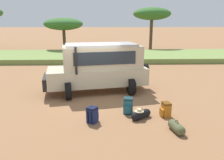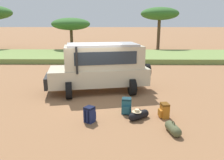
{
  "view_description": "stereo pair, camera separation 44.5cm",
  "coord_description": "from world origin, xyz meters",
  "px_view_note": "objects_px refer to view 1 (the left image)",
  "views": [
    {
      "loc": [
        0.53,
        -10.09,
        3.46
      ],
      "look_at": [
        0.84,
        -0.82,
        1.0
      ],
      "focal_mm": 35.0,
      "sensor_mm": 36.0,
      "label": 1
    },
    {
      "loc": [
        0.97,
        -10.1,
        3.46
      ],
      "look_at": [
        0.84,
        -0.82,
        1.0
      ],
      "focal_mm": 35.0,
      "sensor_mm": 36.0,
      "label": 2
    }
  ],
  "objects_px": {
    "safari_vehicle": "(99,66)",
    "acacia_tree_centre_back": "(152,14)",
    "backpack_beside_front_wheel": "(128,106)",
    "duffel_bag_low_black_case": "(141,114)",
    "backpack_cluster_center": "(92,115)",
    "backpack_near_rear_wheel": "(166,110)",
    "duffel_bag_soft_canvas": "(176,127)",
    "acacia_tree_left_mid": "(63,24)"
  },
  "relations": [
    {
      "from": "safari_vehicle",
      "to": "acacia_tree_centre_back",
      "type": "height_order",
      "value": "acacia_tree_centre_back"
    },
    {
      "from": "backpack_beside_front_wheel",
      "to": "duffel_bag_low_black_case",
      "type": "relative_size",
      "value": 0.79
    },
    {
      "from": "safari_vehicle",
      "to": "duffel_bag_low_black_case",
      "type": "height_order",
      "value": "safari_vehicle"
    },
    {
      "from": "backpack_beside_front_wheel",
      "to": "backpack_cluster_center",
      "type": "xyz_separation_m",
      "value": [
        -1.35,
        -0.77,
        -0.02
      ]
    },
    {
      "from": "acacia_tree_centre_back",
      "to": "backpack_cluster_center",
      "type": "bearing_deg",
      "value": -106.75
    },
    {
      "from": "backpack_near_rear_wheel",
      "to": "acacia_tree_centre_back",
      "type": "xyz_separation_m",
      "value": [
        3.77,
        21.23,
        4.21
      ]
    },
    {
      "from": "duffel_bag_low_black_case",
      "to": "acacia_tree_centre_back",
      "type": "height_order",
      "value": "acacia_tree_centre_back"
    },
    {
      "from": "backpack_cluster_center",
      "to": "backpack_near_rear_wheel",
      "type": "distance_m",
      "value": 2.77
    },
    {
      "from": "backpack_near_rear_wheel",
      "to": "duffel_bag_soft_canvas",
      "type": "height_order",
      "value": "backpack_near_rear_wheel"
    },
    {
      "from": "backpack_cluster_center",
      "to": "acacia_tree_left_mid",
      "type": "distance_m",
      "value": 20.3
    },
    {
      "from": "backpack_cluster_center",
      "to": "duffel_bag_low_black_case",
      "type": "distance_m",
      "value": 1.8
    },
    {
      "from": "backpack_beside_front_wheel",
      "to": "backpack_near_rear_wheel",
      "type": "distance_m",
      "value": 1.44
    },
    {
      "from": "duffel_bag_low_black_case",
      "to": "acacia_tree_left_mid",
      "type": "distance_m",
      "value": 20.53
    },
    {
      "from": "duffel_bag_low_black_case",
      "to": "backpack_beside_front_wheel",
      "type": "bearing_deg",
      "value": 129.82
    },
    {
      "from": "backpack_near_rear_wheel",
      "to": "duffel_bag_low_black_case",
      "type": "bearing_deg",
      "value": -171.46
    },
    {
      "from": "backpack_cluster_center",
      "to": "duffel_bag_soft_canvas",
      "type": "height_order",
      "value": "backpack_cluster_center"
    },
    {
      "from": "safari_vehicle",
      "to": "acacia_tree_left_mid",
      "type": "xyz_separation_m",
      "value": [
        -4.56,
        15.89,
        1.96
      ]
    },
    {
      "from": "acacia_tree_centre_back",
      "to": "backpack_near_rear_wheel",
      "type": "bearing_deg",
      "value": -100.08
    },
    {
      "from": "backpack_cluster_center",
      "to": "acacia_tree_centre_back",
      "type": "xyz_separation_m",
      "value": [
        6.51,
        21.64,
        4.2
      ]
    },
    {
      "from": "duffel_bag_soft_canvas",
      "to": "safari_vehicle",
      "type": "bearing_deg",
      "value": 120.02
    },
    {
      "from": "backpack_near_rear_wheel",
      "to": "acacia_tree_left_mid",
      "type": "bearing_deg",
      "value": 110.39
    },
    {
      "from": "safari_vehicle",
      "to": "duffel_bag_low_black_case",
      "type": "relative_size",
      "value": 6.97
    },
    {
      "from": "safari_vehicle",
      "to": "backpack_beside_front_wheel",
      "type": "relative_size",
      "value": 8.77
    },
    {
      "from": "duffel_bag_low_black_case",
      "to": "duffel_bag_soft_canvas",
      "type": "height_order",
      "value": "duffel_bag_soft_canvas"
    },
    {
      "from": "backpack_beside_front_wheel",
      "to": "acacia_tree_left_mid",
      "type": "bearing_deg",
      "value": 106.97
    },
    {
      "from": "backpack_near_rear_wheel",
      "to": "acacia_tree_left_mid",
      "type": "xyz_separation_m",
      "value": [
        -7.13,
        19.19,
        2.98
      ]
    },
    {
      "from": "safari_vehicle",
      "to": "backpack_near_rear_wheel",
      "type": "relative_size",
      "value": 9.8
    },
    {
      "from": "duffel_bag_low_black_case",
      "to": "acacia_tree_centre_back",
      "type": "xyz_separation_m",
      "value": [
        4.74,
        21.38,
        4.32
      ]
    },
    {
      "from": "backpack_beside_front_wheel",
      "to": "duffel_bag_low_black_case",
      "type": "height_order",
      "value": "backpack_beside_front_wheel"
    },
    {
      "from": "acacia_tree_left_mid",
      "to": "backpack_cluster_center",
      "type": "bearing_deg",
      "value": -77.36
    },
    {
      "from": "safari_vehicle",
      "to": "acacia_tree_centre_back",
      "type": "relative_size",
      "value": 1.03
    },
    {
      "from": "safari_vehicle",
      "to": "backpack_beside_front_wheel",
      "type": "bearing_deg",
      "value": -68.08
    },
    {
      "from": "duffel_bag_soft_canvas",
      "to": "acacia_tree_left_mid",
      "type": "height_order",
      "value": "acacia_tree_left_mid"
    },
    {
      "from": "backpack_near_rear_wheel",
      "to": "duffel_bag_low_black_case",
      "type": "xyz_separation_m",
      "value": [
        -0.96,
        -0.14,
        -0.11
      ]
    },
    {
      "from": "backpack_beside_front_wheel",
      "to": "acacia_tree_centre_back",
      "type": "height_order",
      "value": "acacia_tree_centre_back"
    },
    {
      "from": "backpack_cluster_center",
      "to": "backpack_near_rear_wheel",
      "type": "height_order",
      "value": "backpack_cluster_center"
    },
    {
      "from": "backpack_cluster_center",
      "to": "acacia_tree_left_mid",
      "type": "height_order",
      "value": "acacia_tree_left_mid"
    },
    {
      "from": "safari_vehicle",
      "to": "backpack_near_rear_wheel",
      "type": "height_order",
      "value": "safari_vehicle"
    },
    {
      "from": "acacia_tree_centre_back",
      "to": "duffel_bag_soft_canvas",
      "type": "bearing_deg",
      "value": -99.48
    },
    {
      "from": "acacia_tree_centre_back",
      "to": "duffel_bag_low_black_case",
      "type": "bearing_deg",
      "value": -102.5
    },
    {
      "from": "safari_vehicle",
      "to": "duffel_bag_low_black_case",
      "type": "xyz_separation_m",
      "value": [
        1.61,
        -3.45,
        -1.14
      ]
    },
    {
      "from": "backpack_beside_front_wheel",
      "to": "backpack_cluster_center",
      "type": "height_order",
      "value": "backpack_beside_front_wheel"
    }
  ]
}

